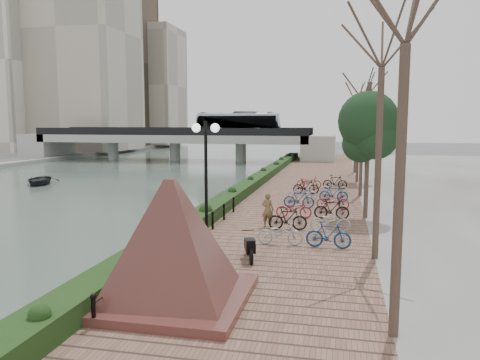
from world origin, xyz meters
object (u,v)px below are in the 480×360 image
(granite_monument, at_px, (171,240))
(boat, at_px, (39,180))
(pedestrian, at_px, (268,210))
(lamppost, at_px, (206,157))
(motorcycle, at_px, (249,246))

(granite_monument, bearing_deg, boat, 131.44)
(pedestrian, bearing_deg, boat, -21.81)
(lamppost, xyz_separation_m, boat, (-19.52, 17.66, -3.48))
(boat, bearing_deg, lamppost, -62.78)
(lamppost, distance_m, motorcycle, 3.58)
(motorcycle, distance_m, boat, 28.33)
(lamppost, height_order, pedestrian, lamppost)
(lamppost, distance_m, boat, 26.55)
(motorcycle, relative_size, boat, 0.39)
(lamppost, relative_size, pedestrian, 3.04)
(lamppost, distance_m, pedestrian, 5.06)
(pedestrian, bearing_deg, motorcycle, 102.86)
(granite_monument, relative_size, pedestrian, 3.99)
(granite_monument, bearing_deg, pedestrian, 83.17)
(granite_monument, height_order, motorcycle, granite_monument)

